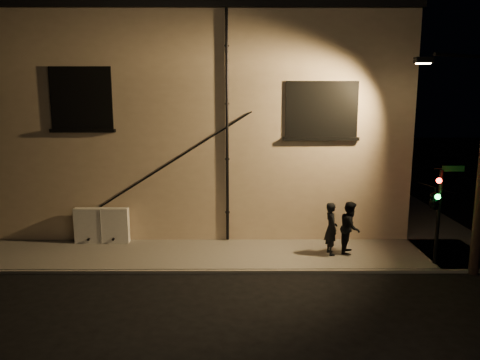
{
  "coord_description": "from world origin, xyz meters",
  "views": [
    {
      "loc": [
        -1.42,
        -13.97,
        5.58
      ],
      "look_at": [
        -1.34,
        1.8,
        2.64
      ],
      "focal_mm": 35.0,
      "sensor_mm": 36.0,
      "label": 1
    }
  ],
  "objects_px": {
    "pedestrian_a": "(331,229)",
    "traffic_signal": "(435,200)",
    "utility_cabinet": "(102,225)",
    "streetlamp_pole": "(480,153)",
    "pedestrian_b": "(350,227)"
  },
  "relations": [
    {
      "from": "utility_cabinet",
      "to": "streetlamp_pole",
      "type": "xyz_separation_m",
      "value": [
        12.31,
        -2.76,
        3.04
      ]
    },
    {
      "from": "traffic_signal",
      "to": "streetlamp_pole",
      "type": "bearing_deg",
      "value": -21.07
    },
    {
      "from": "pedestrian_b",
      "to": "traffic_signal",
      "type": "xyz_separation_m",
      "value": [
        2.34,
        -1.18,
        1.25
      ]
    },
    {
      "from": "utility_cabinet",
      "to": "traffic_signal",
      "type": "relative_size",
      "value": 0.62
    },
    {
      "from": "pedestrian_b",
      "to": "traffic_signal",
      "type": "distance_m",
      "value": 2.9
    },
    {
      "from": "traffic_signal",
      "to": "pedestrian_b",
      "type": "bearing_deg",
      "value": 153.35
    },
    {
      "from": "pedestrian_a",
      "to": "pedestrian_b",
      "type": "relative_size",
      "value": 1.0
    },
    {
      "from": "pedestrian_b",
      "to": "streetlamp_pole",
      "type": "xyz_separation_m",
      "value": [
        3.42,
        -1.59,
        2.79
      ]
    },
    {
      "from": "pedestrian_a",
      "to": "traffic_signal",
      "type": "bearing_deg",
      "value": -115.57
    },
    {
      "from": "traffic_signal",
      "to": "streetlamp_pole",
      "type": "relative_size",
      "value": 0.45
    },
    {
      "from": "traffic_signal",
      "to": "utility_cabinet",
      "type": "bearing_deg",
      "value": 168.22
    },
    {
      "from": "utility_cabinet",
      "to": "traffic_signal",
      "type": "xyz_separation_m",
      "value": [
        11.24,
        -2.34,
        1.5
      ]
    },
    {
      "from": "utility_cabinet",
      "to": "pedestrian_a",
      "type": "bearing_deg",
      "value": -9.22
    },
    {
      "from": "utility_cabinet",
      "to": "pedestrian_a",
      "type": "height_order",
      "value": "pedestrian_a"
    },
    {
      "from": "pedestrian_b",
      "to": "pedestrian_a",
      "type": "bearing_deg",
      "value": 122.32
    }
  ]
}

